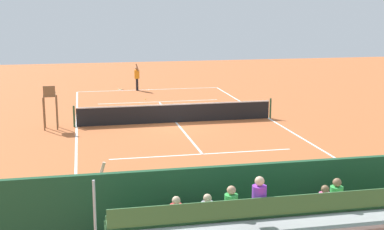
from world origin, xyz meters
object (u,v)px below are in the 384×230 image
(courtside_bench, at_px, (314,202))
(tennis_racket, at_px, (120,90))
(tennis_net, at_px, (176,113))
(line_judge, at_px, (101,198))
(bleacher_stand, at_px, (292,223))
(tennis_ball_near, at_px, (145,99))
(equipment_bag, at_px, (262,221))
(umpire_chair, at_px, (50,102))
(tennis_player, at_px, (137,76))

(courtside_bench, height_order, tennis_racket, courtside_bench)
(tennis_net, distance_m, line_judge, 13.69)
(tennis_racket, bearing_deg, line_judge, 84.64)
(bleacher_stand, height_order, courtside_bench, bleacher_stand)
(tennis_ball_near, height_order, line_judge, line_judge)
(courtside_bench, relative_size, tennis_racket, 3.48)
(equipment_bag, bearing_deg, tennis_racket, -85.44)
(tennis_ball_near, bearing_deg, equipment_bag, 91.98)
(tennis_racket, xyz_separation_m, line_judge, (2.29, 24.39, 1.00))
(tennis_net, relative_size, line_judge, 5.35)
(courtside_bench, distance_m, tennis_ball_near, 20.42)
(courtside_bench, distance_m, line_judge, 5.84)
(courtside_bench, bearing_deg, equipment_bag, 4.76)
(equipment_bag, distance_m, tennis_ball_near, 20.43)
(umpire_chair, relative_size, equipment_bag, 2.38)
(courtside_bench, bearing_deg, tennis_ball_near, -83.68)
(tennis_player, xyz_separation_m, line_judge, (3.46, 23.81, 0.00))
(bleacher_stand, xyz_separation_m, umpire_chair, (6.20, -15.15, 0.37))
(line_judge, bearing_deg, tennis_ball_near, -100.10)
(courtside_bench, relative_size, tennis_player, 0.93)
(tennis_racket, height_order, line_judge, line_judge)
(equipment_bag, relative_size, tennis_ball_near, 13.64)
(line_judge, bearing_deg, courtside_bench, 177.19)
(tennis_player, height_order, tennis_racket, tennis_player)
(tennis_player, bearing_deg, tennis_ball_near, 91.61)
(bleacher_stand, distance_m, line_judge, 4.91)
(tennis_racket, relative_size, line_judge, 0.27)
(bleacher_stand, height_order, tennis_racket, bleacher_stand)
(umpire_chair, relative_size, tennis_racket, 4.13)
(tennis_net, distance_m, umpire_chair, 6.26)
(umpire_chair, distance_m, courtside_bench, 15.19)
(umpire_chair, bearing_deg, tennis_net, -178.15)
(umpire_chair, height_order, tennis_racket, umpire_chair)
(tennis_player, bearing_deg, tennis_racket, -26.22)
(line_judge, bearing_deg, bleacher_stand, 151.25)
(tennis_net, distance_m, tennis_racket, 11.59)
(bleacher_stand, relative_size, umpire_chair, 4.23)
(bleacher_stand, relative_size, tennis_racket, 17.50)
(line_judge, bearing_deg, tennis_net, -108.33)
(bleacher_stand, bearing_deg, tennis_player, -88.14)
(umpire_chair, relative_size, courtside_bench, 1.19)
(tennis_net, bearing_deg, umpire_chair, 1.85)
(umpire_chair, bearing_deg, tennis_racket, -109.84)
(umpire_chair, height_order, tennis_player, umpire_chair)
(umpire_chair, height_order, courtside_bench, umpire_chair)
(tennis_net, relative_size, bleacher_stand, 1.14)
(courtside_bench, height_order, tennis_player, tennis_player)
(bleacher_stand, relative_size, tennis_player, 4.70)
(tennis_net, relative_size, tennis_ball_near, 156.06)
(courtside_bench, relative_size, line_judge, 0.93)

